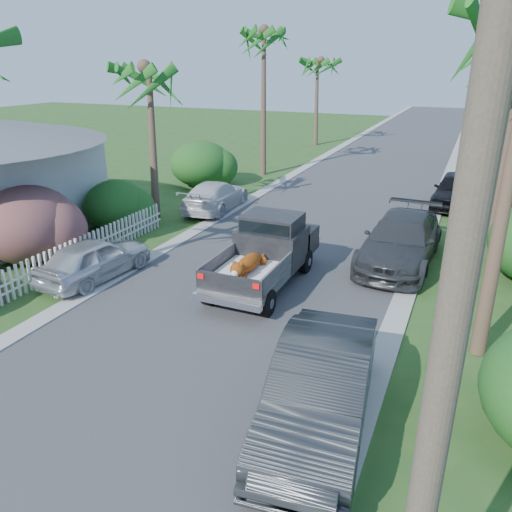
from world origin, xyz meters
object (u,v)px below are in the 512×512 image
at_px(parked_car_rf, 456,190).
at_px(palm_r_d, 504,56).
at_px(parked_car_lf, 215,196).
at_px(pickup_truck, 269,250).
at_px(parked_car_rm, 401,241).
at_px(palm_r_c, 509,26).
at_px(palm_l_b, 147,68).
at_px(parked_car_rn, 320,390).
at_px(utility_pole_d, 487,84).
at_px(utility_pole_c, 485,94).
at_px(palm_l_d, 318,60).
at_px(parked_car_ln, 95,259).
at_px(utility_pole_b, 481,120).
at_px(utility_pole_a, 452,325).
at_px(palm_l_c, 264,31).

xyz_separation_m(parked_car_rf, palm_r_d, (1.50, 20.95, 5.96)).
bearing_deg(parked_car_lf, pickup_truck, 125.24).
relative_size(pickup_truck, palm_r_d, 0.64).
distance_m(parked_car_rm, palm_r_c, 17.05).
height_order(palm_l_b, palm_r_d, palm_r_d).
distance_m(parked_car_rn, utility_pole_d, 41.32).
height_order(parked_car_rn, parked_car_rf, parked_car_rn).
height_order(pickup_truck, palm_l_b, palm_l_b).
relative_size(palm_l_b, utility_pole_c, 0.82).
xyz_separation_m(parked_car_rm, palm_l_d, (-10.22, 23.20, 5.64)).
relative_size(parked_car_rm, parked_car_ln, 1.43).
relative_size(utility_pole_b, utility_pole_d, 1.00).
bearing_deg(utility_pole_b, parked_car_rm, -130.53).
relative_size(parked_car_rm, palm_r_d, 0.69).
distance_m(palm_l_d, palm_r_c, 15.10).
bearing_deg(utility_pole_c, utility_pole_d, 90.00).
bearing_deg(parked_car_rm, palm_r_c, 82.68).
bearing_deg(utility_pole_b, utility_pole_a, -90.00).
relative_size(pickup_truck, parked_car_lf, 1.13).
bearing_deg(parked_car_rn, parked_car_rf, 78.29).
bearing_deg(utility_pole_c, palm_l_b, -127.78).
bearing_deg(utility_pole_b, parked_car_rf, 95.66).
xyz_separation_m(parked_car_rm, utility_pole_b, (1.88, 2.20, 3.80)).
relative_size(parked_car_rn, parked_car_ln, 1.26).
height_order(utility_pole_a, utility_pole_c, same).
xyz_separation_m(parked_car_lf, palm_l_d, (-1.50, 19.99, 5.78)).
bearing_deg(palm_l_c, utility_pole_b, -37.81).
bearing_deg(utility_pole_c, palm_l_d, 153.62).
distance_m(parked_car_rm, parked_car_lf, 9.29).
bearing_deg(palm_l_d, parked_car_rm, -66.22).
bearing_deg(parked_car_lf, utility_pole_d, -114.41).
distance_m(palm_r_c, palm_r_d, 14.07).
xyz_separation_m(utility_pole_a, utility_pole_c, (0.00, 30.00, 0.00)).
xyz_separation_m(pickup_truck, parked_car_rf, (4.81, 11.32, -0.23)).
xyz_separation_m(parked_car_rn, palm_l_d, (-10.10, 32.10, 5.64)).
bearing_deg(parked_car_rn, utility_pole_a, -69.90).
height_order(parked_car_ln, parked_car_lf, parked_car_lf).
bearing_deg(parked_car_rm, utility_pole_b, 51.42).
relative_size(palm_l_b, utility_pole_b, 0.82).
bearing_deg(utility_pole_d, pickup_truck, -98.72).
xyz_separation_m(palm_l_d, utility_pole_d, (12.10, 9.00, -1.84)).
bearing_deg(palm_l_b, utility_pole_b, 4.61).
bearing_deg(utility_pole_b, utility_pole_c, 90.00).
distance_m(palm_l_d, utility_pole_d, 15.19).
xyz_separation_m(parked_car_rn, utility_pole_b, (2.00, 11.10, 3.80)).
bearing_deg(pickup_truck, utility_pole_a, -60.93).
bearing_deg(pickup_truck, parked_car_lf, 129.57).
xyz_separation_m(palm_r_d, utility_pole_d, (-0.90, 3.00, -2.14)).
height_order(parked_car_rn, parked_car_lf, parked_car_rn).
relative_size(pickup_truck, palm_r_c, 0.54).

